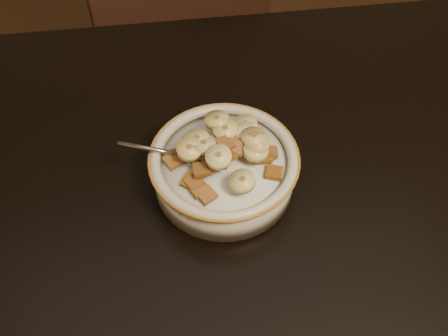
{
  "coord_description": "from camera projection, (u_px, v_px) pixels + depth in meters",
  "views": [
    {
      "loc": [
        -0.11,
        -0.29,
        1.28
      ],
      "look_at": [
        -0.06,
        0.09,
        0.78
      ],
      "focal_mm": 40.0,
      "sensor_mm": 36.0,
      "label": 1
    }
  ],
  "objects": [
    {
      "name": "banana_slice_1",
      "position": [
        245.0,
        125.0,
        0.63
      ],
      "size": [
        0.04,
        0.04,
        0.01
      ],
      "primitive_type": "cylinder",
      "rotation": [
        -0.08,
        0.1,
        2.93
      ],
      "color": "#E0C37F",
      "rests_on": "milk"
    },
    {
      "name": "cereal_square_20",
      "position": [
        208.0,
        155.0,
        0.6
      ],
      "size": [
        0.03,
        0.03,
        0.01
      ],
      "primitive_type": "cube",
      "rotation": [
        0.14,
        0.11,
        2.41
      ],
      "color": "brown",
      "rests_on": "milk"
    },
    {
      "name": "banana_slice_4",
      "position": [
        197.0,
        140.0,
        0.61
      ],
      "size": [
        0.04,
        0.04,
        0.01
      ],
      "primitive_type": "cylinder",
      "rotation": [
        0.05,
        0.01,
        2.74
      ],
      "color": "#E4CB85",
      "rests_on": "milk"
    },
    {
      "name": "cereal_square_6",
      "position": [
        217.0,
        162.0,
        0.59
      ],
      "size": [
        0.02,
        0.02,
        0.01
      ],
      "primitive_type": "cube",
      "rotation": [
        0.2,
        -0.05,
        1.65
      ],
      "color": "brown",
      "rests_on": "milk"
    },
    {
      "name": "cereal_square_0",
      "position": [
        191.0,
        182.0,
        0.59
      ],
      "size": [
        0.03,
        0.03,
        0.01
      ],
      "primitive_type": "cube",
      "rotation": [
        -0.1,
        -0.07,
        2.56
      ],
      "color": "brown",
      "rests_on": "milk"
    },
    {
      "name": "cereal_square_4",
      "position": [
        173.0,
        160.0,
        0.61
      ],
      "size": [
        0.03,
        0.03,
        0.01
      ],
      "primitive_type": "cube",
      "rotation": [
        0.13,
        -0.07,
        0.51
      ],
      "color": "#975626",
      "rests_on": "milk"
    },
    {
      "name": "cereal_square_18",
      "position": [
        269.0,
        152.0,
        0.62
      ],
      "size": [
        0.02,
        0.02,
        0.01
      ],
      "primitive_type": "cube",
      "rotation": [
        0.22,
        -0.15,
        2.96
      ],
      "color": "brown",
      "rests_on": "milk"
    },
    {
      "name": "banana_slice_7",
      "position": [
        242.0,
        181.0,
        0.58
      ],
      "size": [
        0.04,
        0.04,
        0.02
      ],
      "primitive_type": "cylinder",
      "rotation": [
        -0.08,
        0.14,
        2.48
      ],
      "color": "#FFEA8C",
      "rests_on": "milk"
    },
    {
      "name": "banana_slice_0",
      "position": [
        189.0,
        146.0,
        0.61
      ],
      "size": [
        0.04,
        0.04,
        0.01
      ],
      "primitive_type": "cylinder",
      "rotation": [
        0.07,
        0.01,
        1.35
      ],
      "color": "#FEE79A",
      "rests_on": "milk"
    },
    {
      "name": "cereal_square_8",
      "position": [
        195.0,
        183.0,
        0.59
      ],
      "size": [
        0.03,
        0.03,
        0.01
      ],
      "primitive_type": "cube",
      "rotation": [
        0.09,
        0.11,
        2.06
      ],
      "color": "brown",
      "rests_on": "milk"
    },
    {
      "name": "cereal_square_3",
      "position": [
        248.0,
        143.0,
        0.62
      ],
      "size": [
        0.02,
        0.03,
        0.01
      ],
      "primitive_type": "cube",
      "rotation": [
        0.16,
        -0.0,
        0.26
      ],
      "color": "brown",
      "rests_on": "milk"
    },
    {
      "name": "banana_slice_2",
      "position": [
        254.0,
        138.0,
        0.61
      ],
      "size": [
        0.03,
        0.03,
        0.01
      ],
      "primitive_type": "cylinder",
      "rotation": [
        -0.0,
        0.1,
        1.59
      ],
      "color": "#F1C774",
      "rests_on": "milk"
    },
    {
      "name": "cereal_square_19",
      "position": [
        232.0,
        132.0,
        0.63
      ],
      "size": [
        0.02,
        0.02,
        0.01
      ],
      "primitive_type": "cube",
      "rotation": [
        0.01,
        0.14,
        1.43
      ],
      "color": "brown",
      "rests_on": "milk"
    },
    {
      "name": "cereal_square_1",
      "position": [
        259.0,
        138.0,
        0.63
      ],
      "size": [
        0.02,
        0.03,
        0.01
      ],
      "primitive_type": "cube",
      "rotation": [
        -0.23,
        0.07,
        0.28
      ],
      "color": "#956021",
      "rests_on": "milk"
    },
    {
      "name": "spoon",
      "position": [
        201.0,
        158.0,
        0.62
      ],
      "size": [
        0.05,
        0.04,
        0.01
      ],
      "primitive_type": "ellipsoid",
      "rotation": [
        0.0,
        0.0,
        4.51
      ],
      "color": "gray",
      "rests_on": "cereal_bowl"
    },
    {
      "name": "cereal_square_11",
      "position": [
        206.0,
        195.0,
        0.58
      ],
      "size": [
        0.03,
        0.03,
        0.01
      ],
      "primitive_type": "cube",
      "rotation": [
        0.03,
        -0.07,
        2.14
      ],
      "color": "#985F34",
      "rests_on": "milk"
    },
    {
      "name": "banana_slice_8",
      "position": [
        189.0,
        149.0,
        0.6
      ],
      "size": [
        0.04,
        0.04,
        0.01
      ],
      "primitive_type": "cylinder",
      "rotation": [
        0.09,
        -0.07,
        0.42
      ],
      "color": "#E3C86E",
      "rests_on": "milk"
    },
    {
      "name": "cereal_square_9",
      "position": [
        239.0,
        141.0,
        0.61
      ],
      "size": [
        0.03,
        0.03,
        0.01
      ],
      "primitive_type": "cube",
      "rotation": [
        -0.25,
        0.01,
        1.08
      ],
      "color": "brown",
      "rests_on": "milk"
    },
    {
      "name": "cereal_square_12",
      "position": [
        199.0,
        190.0,
        0.58
      ],
      "size": [
        0.03,
        0.03,
        0.01
      ],
      "primitive_type": "cube",
      "rotation": [
        0.1,
        0.1,
        2.02
      ],
      "color": "brown",
      "rests_on": "milk"
    },
    {
      "name": "banana_slice_6",
      "position": [
        203.0,
        145.0,
        0.6
      ],
      "size": [
        0.04,
        0.04,
        0.02
      ],
      "primitive_type": "cylinder",
      "rotation": [
        -0.13,
        0.1,
        0.82
      ],
      "color": "#CFB780",
      "rests_on": "milk"
    },
    {
      "name": "cereal_square_21",
      "position": [
        237.0,
        135.0,
        0.63
      ],
      "size": [
        0.02,
        0.02,
        0.01
      ],
      "primitive_type": "cube",
      "rotation": [
        0.09,
        0.07,
        0.24
      ],
      "color": "#926129",
      "rests_on": "milk"
    },
    {
      "name": "banana_slice_12",
      "position": [
        256.0,
        151.0,
        0.6
      ],
      "size": [
        0.04,
        0.04,
        0.01
      ],
      "primitive_type": "cylinder",
      "rotation": [
        0.06,
        0.1,
        0.72
      ],
      "color": "#E3D778",
      "rests_on": "milk"
    },
    {
      "name": "cereal_square_16",
      "position": [
        234.0,
        148.0,
        0.6
      ],
      "size": [
        0.02,
        0.02,
        0.01
      ],
      "primitive_type": "cube",
      "rotation": [
        -0.2,
        -0.05,
        2.96
      ],
      "color": "#975C35",
      "rests_on": "milk"
    },
    {
      "name": "banana_slice_11",
      "position": [
        217.0,
        120.0,
        0.63
      ],
      "size": [
        0.04,
        0.04,
        0.02
      ],
      "primitive_type": "cylinder",
      "rotation": [
        -0.11,
        0.11,
        1.28
      ],
      "color": "tan",
      "rests_on": "milk"
    },
    {
      "name": "banana_slice_3",
      "position": [
        225.0,
        130.0,
        0.62
      ],
      "size": [
        0.03,
        0.03,
        0.01
      ],
      "primitive_type": "cylinder",
      "rotation": [
        0.02,
        -0.08,
        0.01
      ],
      "color": "#EADD79",
      "rests_on": "milk"
    },
    {
      "name": "cereal_square_5",
      "position": [
        180.0,
        156.0,
        0.62
      ],
      "size": [
        0.02,
        0.02,
        0.01
      ],
      "primitive_type": "cube",
      "rotation": [
        0.07,
        -0.08,
        1.58
      ],
      "color": "#93541C",
      "rests_on": "milk"
    },
    {
      "name": "banana_slice_9",
      "position": [
        248.0,
        133.0,
        0.62
      ],
      "size": [
        0.04,
        0.04,
        0.01
      ],
      "primitive_type": "cylinder",
      "rotation": [
        0.01,
        -0.13,
        1.89
      ],
      "color": "beige",
      "rests_on": "milk"
    },
    {
      "name": "cereal_square_7",
      "position": [
        225.0,
        126.0,
        0.65
      ],
      "size": [
        0.03,
        0.03,
        0.01
      ],
      "primitive_type": "cube",
      "rotation": [
        -0.2,
        -0.15,
        2.67
      ],
      "color": "#955022",
      "rests_on": "milk"
    },
    {
      "name": "table",
      "position": [
        279.0,
        246.0,
        0.62
      ],
      "size": [
        1.4,
        0.9,
        0.04
      ],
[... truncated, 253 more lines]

